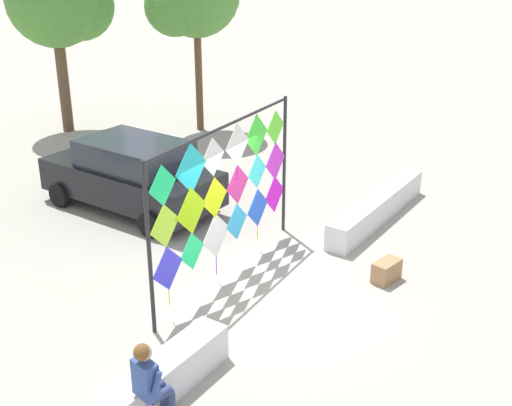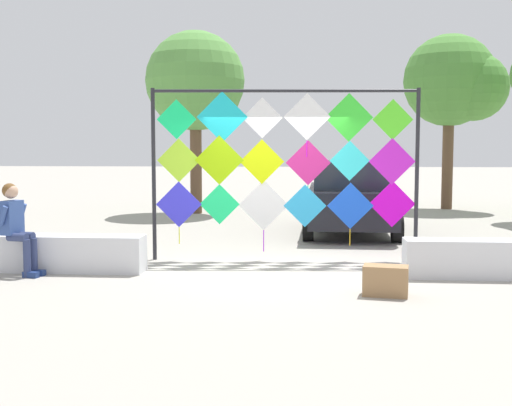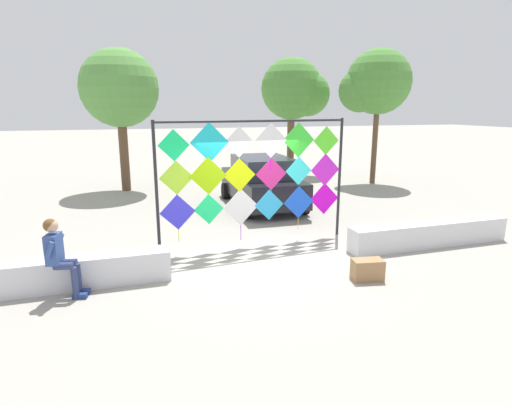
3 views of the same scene
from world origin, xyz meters
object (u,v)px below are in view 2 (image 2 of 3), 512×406
object	(u,v)px
cardboard_box_large	(386,281)
tree_broadleaf	(456,83)
kite_display_rack	(285,157)
tree_far_right	(191,79)
seated_vendor	(16,222)
parked_car	(350,196)

from	to	relation	value
cardboard_box_large	tree_broadleaf	size ratio (longest dim) A/B	0.10
kite_display_rack	tree_far_right	xyz separation A→B (m)	(-3.09, 8.04, 2.23)
kite_display_rack	tree_broadleaf	size ratio (longest dim) A/B	0.83
seated_vendor	parked_car	distance (m)	7.72
kite_display_rack	tree_broadleaf	world-z (taller)	tree_broadleaf
tree_far_right	parked_car	bearing A→B (deg)	-43.87
kite_display_rack	seated_vendor	bearing A→B (deg)	-156.99
parked_car	seated_vendor	bearing A→B (deg)	-134.91
parked_car	tree_broadleaf	size ratio (longest dim) A/B	0.78
tree_far_right	cardboard_box_large	bearing A→B (deg)	-67.08
tree_broadleaf	tree_far_right	xyz separation A→B (m)	(-8.22, -1.85, 0.00)
parked_car	tree_far_right	bearing A→B (deg)	136.13
cardboard_box_large	tree_broadleaf	bearing A→B (deg)	73.57
cardboard_box_large	seated_vendor	bearing A→B (deg)	170.44
parked_car	tree_broadleaf	distance (m)	7.88
tree_broadleaf	cardboard_box_large	bearing A→B (deg)	-106.43
kite_display_rack	parked_car	distance (m)	4.10
parked_car	cardboard_box_large	xyz separation A→B (m)	(0.05, -6.39, -0.65)
seated_vendor	tree_broadleaf	world-z (taller)	tree_broadleaf
tree_broadleaf	kite_display_rack	bearing A→B (deg)	-117.41
seated_vendor	cardboard_box_large	size ratio (longest dim) A/B	2.43
seated_vendor	tree_far_right	bearing A→B (deg)	84.32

